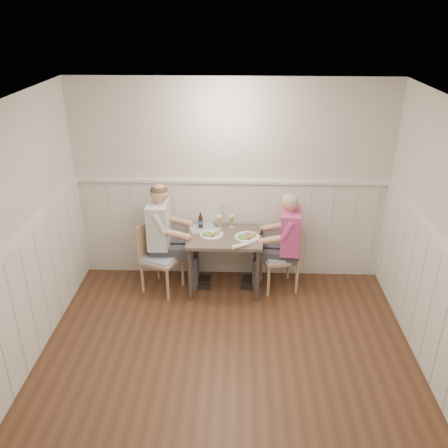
% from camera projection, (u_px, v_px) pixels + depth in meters
% --- Properties ---
extents(ground_plane, '(4.50, 4.50, 0.00)m').
position_uv_depth(ground_plane, '(226.00, 392.00, 4.51)').
color(ground_plane, '#4A2D1C').
extents(room_shell, '(4.04, 4.54, 2.60)m').
position_uv_depth(room_shell, '(226.00, 251.00, 3.87)').
color(room_shell, silver).
rests_on(room_shell, ground).
extents(wainscot, '(4.00, 4.49, 1.34)m').
position_uv_depth(wainscot, '(228.00, 291.00, 4.84)').
color(wainscot, silver).
rests_on(wainscot, ground).
extents(dining_table, '(0.92, 0.70, 0.75)m').
position_uv_depth(dining_table, '(225.00, 243.00, 5.90)').
color(dining_table, '#4D4439').
rests_on(dining_table, ground).
extents(chair_right, '(0.51, 0.51, 0.91)m').
position_uv_depth(chair_right, '(284.00, 253.00, 5.99)').
color(chair_right, '#9E7B5C').
rests_on(chair_right, ground).
extents(chair_left, '(0.57, 0.57, 0.92)m').
position_uv_depth(chair_left, '(158.00, 254.00, 5.96)').
color(chair_left, '#9E7B5C').
rests_on(chair_left, ground).
extents(man_in_pink, '(0.64, 0.45, 1.33)m').
position_uv_depth(man_in_pink, '(286.00, 249.00, 5.94)').
color(man_in_pink, '#3F3F47').
rests_on(man_in_pink, ground).
extents(diner_cream, '(0.66, 0.46, 1.42)m').
position_uv_depth(diner_cream, '(163.00, 244.00, 6.00)').
color(diner_cream, '#3F3F47').
rests_on(diner_cream, ground).
extents(plate_man, '(0.30, 0.30, 0.08)m').
position_uv_depth(plate_man, '(246.00, 236.00, 5.78)').
color(plate_man, white).
rests_on(plate_man, dining_table).
extents(plate_diner, '(0.29, 0.29, 0.07)m').
position_uv_depth(plate_diner, '(210.00, 234.00, 5.84)').
color(plate_diner, white).
rests_on(plate_diner, dining_table).
extents(beer_glass_a, '(0.07, 0.07, 0.17)m').
position_uv_depth(beer_glass_a, '(232.00, 219.00, 6.03)').
color(beer_glass_a, silver).
rests_on(beer_glass_a, dining_table).
extents(beer_glass_b, '(0.07, 0.07, 0.18)m').
position_uv_depth(beer_glass_b, '(219.00, 220.00, 5.98)').
color(beer_glass_b, silver).
rests_on(beer_glass_b, dining_table).
extents(beer_bottle, '(0.06, 0.06, 0.21)m').
position_uv_depth(beer_bottle, '(201.00, 221.00, 6.02)').
color(beer_bottle, black).
rests_on(beer_bottle, dining_table).
extents(rolled_napkin, '(0.22, 0.16, 0.05)m').
position_uv_depth(rolled_napkin, '(240.00, 246.00, 5.56)').
color(rolled_napkin, white).
rests_on(rolled_napkin, dining_table).
extents(grass_vase, '(0.04, 0.04, 0.35)m').
position_uv_depth(grass_vase, '(221.00, 214.00, 6.06)').
color(grass_vase, silver).
rests_on(grass_vase, dining_table).
extents(gingham_mat, '(0.40, 0.36, 0.01)m').
position_uv_depth(gingham_mat, '(202.00, 228.00, 6.05)').
color(gingham_mat, '#4F6AAE').
rests_on(gingham_mat, dining_table).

